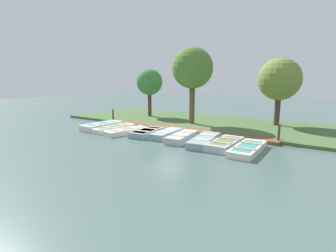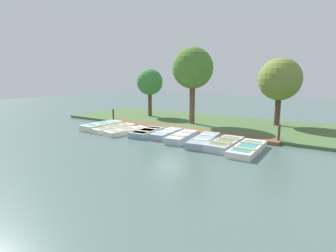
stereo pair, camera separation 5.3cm
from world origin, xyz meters
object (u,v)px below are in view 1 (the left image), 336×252
rowboat_3 (147,132)px  rowboat_7 (225,144)px  rowboat_6 (204,140)px  mooring_post_near (113,116)px  rowboat_4 (167,134)px  rowboat_5 (182,137)px  park_tree_center (280,80)px  rowboat_0 (102,126)px  mooring_post_far (279,134)px  park_tree_far_left (149,82)px  rowboat_1 (113,128)px  rowboat_2 (127,131)px  rowboat_8 (248,149)px  park_tree_left (193,69)px

rowboat_3 → rowboat_7: bearing=83.0°
rowboat_6 → mooring_post_near: size_ratio=3.05×
rowboat_4 → rowboat_5: size_ratio=0.92×
rowboat_4 → park_tree_center: bearing=141.6°
rowboat_0 → park_tree_center: park_tree_center is taller
rowboat_7 → mooring_post_far: (-2.54, 2.22, 0.37)m
rowboat_7 → park_tree_far_left: bearing=-121.7°
rowboat_6 → rowboat_7: bearing=75.9°
rowboat_1 → rowboat_2: size_ratio=1.03×
rowboat_4 → rowboat_8: rowboat_4 is taller
rowboat_6 → mooring_post_near: (-2.41, -9.64, 0.37)m
rowboat_1 → mooring_post_near: 3.63m
rowboat_7 → park_tree_center: bearing=172.6°
rowboat_5 → park_tree_left: bearing=-164.9°
rowboat_0 → park_tree_left: (-4.78, 4.96, 4.18)m
rowboat_1 → rowboat_6: rowboat_6 is taller
rowboat_6 → rowboat_7: (0.13, 1.30, 0.01)m
mooring_post_near → rowboat_0: bearing=28.0°
rowboat_4 → rowboat_6: 2.78m
rowboat_4 → rowboat_6: rowboat_4 is taller
rowboat_4 → rowboat_0: bearing=-89.5°
rowboat_6 → mooring_post_far: 4.28m
rowboat_4 → mooring_post_near: mooring_post_near is taller
rowboat_8 → mooring_post_near: size_ratio=2.89×
rowboat_0 → park_tree_center: (-7.63, 10.69, 3.36)m
rowboat_2 → rowboat_6: size_ratio=0.93×
rowboat_4 → rowboat_7: rowboat_7 is taller
park_tree_left → park_tree_center: 6.45m
rowboat_7 → park_tree_center: 8.45m
rowboat_1 → park_tree_center: size_ratio=0.64×
rowboat_8 → mooring_post_far: 2.90m
park_tree_far_left → park_tree_left: size_ratio=0.75×
rowboat_0 → rowboat_8: 10.89m
rowboat_0 → rowboat_2: bearing=86.4°
rowboat_5 → mooring_post_far: mooring_post_far is taller
rowboat_7 → park_tree_center: (-7.67, 1.07, 3.37)m
rowboat_4 → mooring_post_near: bearing=-110.4°
rowboat_1 → rowboat_0: bearing=-82.7°
rowboat_8 → rowboat_2: bearing=-90.9°
rowboat_5 → park_tree_center: park_tree_center is taller
rowboat_4 → rowboat_5: (0.27, 1.29, 0.01)m
park_tree_left → mooring_post_far: bearing=71.6°
rowboat_6 → mooring_post_far: (-2.41, 3.52, 0.37)m
park_tree_left → park_tree_center: (-2.85, 5.73, -0.81)m
rowboat_6 → rowboat_5: bearing=-98.8°
rowboat_6 → mooring_post_near: 9.94m
rowboat_6 → rowboat_8: bearing=74.7°
rowboat_7 → rowboat_8: size_ratio=0.90×
rowboat_0 → park_tree_far_left: bearing=-176.1°
rowboat_3 → park_tree_center: 10.54m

